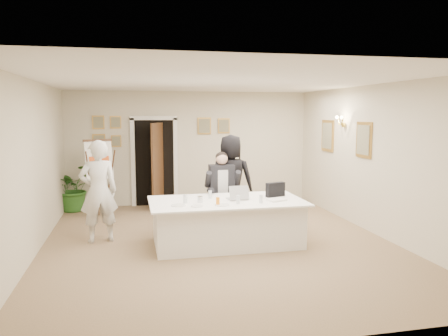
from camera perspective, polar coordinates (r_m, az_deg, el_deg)
name	(u,v)px	position (r m, az deg, el deg)	size (l,w,h in m)	color
floor	(218,242)	(7.81, -0.76, -9.70)	(7.00, 7.00, 0.00)	brown
ceiling	(218,81)	(7.49, -0.80, 11.26)	(6.00, 7.00, 0.02)	white
wall_back	(190,148)	(10.96, -4.41, 2.62)	(6.00, 0.10, 2.80)	beige
wall_front	(291,205)	(4.19, 8.76, -4.85)	(6.00, 0.10, 2.80)	beige
wall_left	(32,168)	(7.53, -23.77, -0.04)	(0.10, 7.00, 2.80)	beige
wall_right	(375,160)	(8.63, 19.15, 1.01)	(0.10, 7.00, 2.80)	beige
doorway	(156,164)	(10.73, -8.93, 0.55)	(1.14, 0.86, 2.20)	black
pictures_back_wall	(158,130)	(10.82, -8.62, 4.89)	(3.40, 0.06, 0.80)	#BA8D3F
pictures_right_wall	(344,138)	(9.63, 15.38, 3.85)	(0.06, 2.20, 0.80)	#BA8D3F
wall_sconce	(341,121)	(9.58, 15.07, 5.94)	(0.20, 0.30, 0.24)	gold
conference_table	(227,222)	(7.62, 0.36, -7.06)	(2.64, 1.41, 0.78)	white
seated_man	(222,190)	(8.54, -0.24, -2.91)	(0.66, 0.70, 1.54)	black
flip_chart	(99,182)	(9.89, -16.06, -1.77)	(0.61, 0.46, 1.67)	#3F2114
standing_man	(99,191)	(7.96, -16.07, -2.96)	(0.66, 0.43, 1.81)	silver
standing_woman	(231,180)	(8.82, 0.91, -1.59)	(0.90, 0.59, 1.84)	black
potted_palm	(73,188)	(10.75, -19.11, -2.45)	(0.98, 0.85, 1.08)	#2A6120
laptop	(237,191)	(7.61, 1.76, -3.06)	(0.35, 0.36, 0.28)	#B7BABC
laptop_bag	(275,190)	(7.90, 6.72, -2.81)	(0.36, 0.10, 0.25)	black
paper_stack	(276,200)	(7.55, 6.87, -4.15)	(0.30, 0.21, 0.03)	white
plate_left	(178,205)	(7.13, -5.98, -4.88)	(0.24, 0.24, 0.01)	white
plate_mid	(197,206)	(7.06, -3.54, -4.98)	(0.20, 0.20, 0.01)	white
plate_near	(222,205)	(7.13, -0.28, -4.84)	(0.24, 0.24, 0.01)	white
glass_a	(185,199)	(7.32, -5.07, -4.05)	(0.07, 0.07, 0.14)	silver
glass_b	(238,200)	(7.24, 1.85, -4.16)	(0.06, 0.06, 0.14)	silver
glass_c	(261,199)	(7.32, 4.85, -4.05)	(0.06, 0.06, 0.14)	silver
glass_d	(210,195)	(7.69, -1.83, -3.48)	(0.06, 0.06, 0.14)	silver
oj_glass	(218,201)	(7.13, -0.81, -4.37)	(0.06, 0.06, 0.13)	orange
steel_jug	(200,199)	(7.34, -3.15, -4.13)	(0.09, 0.09, 0.11)	silver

